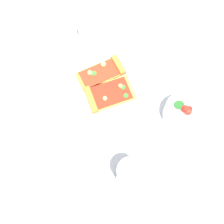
{
  "coord_description": "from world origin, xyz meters",
  "views": [
    {
      "loc": [
        -0.07,
        0.34,
        0.82
      ],
      "look_at": [
        -0.02,
        0.04,
        0.03
      ],
      "focal_mm": 43.18,
      "sensor_mm": 36.0,
      "label": 1
    }
  ],
  "objects_px": {
    "plate": "(107,87)",
    "paper_napkin": "(62,185)",
    "pizza_slice_far": "(103,72)",
    "pizza_slice_near": "(107,95)",
    "soda_glass": "(129,174)",
    "salad_bowl": "(183,112)",
    "pepper_shaker": "(82,29)"
  },
  "relations": [
    {
      "from": "salad_bowl",
      "to": "soda_glass",
      "type": "distance_m",
      "value": 0.26
    },
    {
      "from": "salad_bowl",
      "to": "plate",
      "type": "bearing_deg",
      "value": -13.9
    },
    {
      "from": "plate",
      "to": "paper_napkin",
      "type": "xyz_separation_m",
      "value": [
        0.08,
        0.34,
        -0.01
      ]
    },
    {
      "from": "pizza_slice_near",
      "to": "soda_glass",
      "type": "xyz_separation_m",
      "value": [
        -0.1,
        0.25,
        0.04
      ]
    },
    {
      "from": "pizza_slice_far",
      "to": "salad_bowl",
      "type": "bearing_deg",
      "value": 157.84
    },
    {
      "from": "pizza_slice_near",
      "to": "salad_bowl",
      "type": "xyz_separation_m",
      "value": [
        -0.24,
        0.03,
        0.01
      ]
    },
    {
      "from": "plate",
      "to": "pizza_slice_far",
      "type": "height_order",
      "value": "pizza_slice_far"
    },
    {
      "from": "pizza_slice_far",
      "to": "paper_napkin",
      "type": "relative_size",
      "value": 1.15
    },
    {
      "from": "soda_glass",
      "to": "salad_bowl",
      "type": "bearing_deg",
      "value": -122.8
    },
    {
      "from": "soda_glass",
      "to": "paper_napkin",
      "type": "distance_m",
      "value": 0.2
    },
    {
      "from": "salad_bowl",
      "to": "pizza_slice_far",
      "type": "bearing_deg",
      "value": -22.16
    },
    {
      "from": "plate",
      "to": "pizza_slice_near",
      "type": "height_order",
      "value": "pizza_slice_near"
    },
    {
      "from": "salad_bowl",
      "to": "soda_glass",
      "type": "bearing_deg",
      "value": 57.2
    },
    {
      "from": "pepper_shaker",
      "to": "pizza_slice_far",
      "type": "bearing_deg",
      "value": 123.57
    },
    {
      "from": "pizza_slice_far",
      "to": "plate",
      "type": "bearing_deg",
      "value": 111.8
    },
    {
      "from": "plate",
      "to": "pizza_slice_near",
      "type": "relative_size",
      "value": 1.47
    },
    {
      "from": "pizza_slice_far",
      "to": "soda_glass",
      "type": "relative_size",
      "value": 1.49
    },
    {
      "from": "pizza_slice_near",
      "to": "pizza_slice_far",
      "type": "distance_m",
      "value": 0.09
    },
    {
      "from": "salad_bowl",
      "to": "pepper_shaker",
      "type": "distance_m",
      "value": 0.45
    },
    {
      "from": "paper_napkin",
      "to": "pepper_shaker",
      "type": "relative_size",
      "value": 2.14
    },
    {
      "from": "pizza_slice_near",
      "to": "paper_napkin",
      "type": "relative_size",
      "value": 1.2
    },
    {
      "from": "pizza_slice_near",
      "to": "pizza_slice_far",
      "type": "height_order",
      "value": "pizza_slice_far"
    },
    {
      "from": "soda_glass",
      "to": "pizza_slice_near",
      "type": "bearing_deg",
      "value": -67.12
    },
    {
      "from": "pizza_slice_far",
      "to": "soda_glass",
      "type": "distance_m",
      "value": 0.36
    },
    {
      "from": "plate",
      "to": "soda_glass",
      "type": "height_order",
      "value": "soda_glass"
    },
    {
      "from": "pepper_shaker",
      "to": "pizza_slice_near",
      "type": "bearing_deg",
      "value": 118.37
    },
    {
      "from": "plate",
      "to": "salad_bowl",
      "type": "relative_size",
      "value": 2.24
    },
    {
      "from": "paper_napkin",
      "to": "salad_bowl",
      "type": "bearing_deg",
      "value": -140.5
    },
    {
      "from": "salad_bowl",
      "to": "paper_napkin",
      "type": "xyz_separation_m",
      "value": [
        0.33,
        0.27,
        -0.03
      ]
    },
    {
      "from": "pizza_slice_near",
      "to": "salad_bowl",
      "type": "height_order",
      "value": "salad_bowl"
    },
    {
      "from": "pizza_slice_near",
      "to": "salad_bowl",
      "type": "distance_m",
      "value": 0.25
    },
    {
      "from": "pizza_slice_far",
      "to": "pepper_shaker",
      "type": "distance_m",
      "value": 0.18
    }
  ]
}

